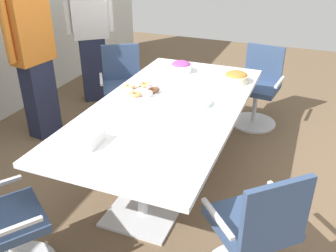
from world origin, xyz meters
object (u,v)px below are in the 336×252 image
(office_chair_1, at_px, (258,91))
(plate_stack, at_px, (198,102))
(conference_table, at_px, (168,118))
(person_standing_2, at_px, (90,31))
(snack_bowl_candy_mix, at_px, (181,67))
(snack_bowl_pretzels, at_px, (236,77))
(donut_platter, at_px, (141,90))
(napkin_pile, at_px, (86,138))
(office_chair_2, at_px, (123,90))
(person_standing_1, at_px, (33,54))
(office_chair_0, at_px, (255,235))

(office_chair_1, distance_m, plate_stack, 1.44)
(conference_table, relative_size, person_standing_2, 1.35)
(snack_bowl_candy_mix, bearing_deg, snack_bowl_pretzels, -97.24)
(office_chair_1, distance_m, snack_bowl_candy_mix, 1.05)
(donut_platter, xyz_separation_m, plate_stack, (-0.07, -0.58, 0.00))
(plate_stack, height_order, napkin_pile, napkin_pile)
(office_chair_1, xyz_separation_m, office_chair_2, (-0.57, 1.48, 0.00))
(conference_table, bearing_deg, napkin_pile, 160.11)
(napkin_pile, bearing_deg, donut_platter, 3.19)
(person_standing_2, xyz_separation_m, napkin_pile, (-2.18, -1.32, -0.14))
(snack_bowl_candy_mix, bearing_deg, plate_stack, -149.71)
(plate_stack, bearing_deg, office_chair_2, 55.94)
(person_standing_2, height_order, napkin_pile, person_standing_2)
(office_chair_2, relative_size, snack_bowl_candy_mix, 4.05)
(office_chair_1, relative_size, plate_stack, 4.03)
(donut_platter, height_order, plate_stack, donut_platter)
(office_chair_1, distance_m, donut_platter, 1.60)
(office_chair_2, distance_m, snack_bowl_candy_mix, 0.85)
(person_standing_1, bearing_deg, person_standing_2, -172.91)
(plate_stack, bearing_deg, office_chair_1, -13.08)
(napkin_pile, bearing_deg, plate_stack, -29.83)
(person_standing_2, relative_size, napkin_pile, 8.93)
(office_chair_1, bearing_deg, plate_stack, 83.66)
(person_standing_1, xyz_separation_m, snack_bowl_pretzels, (0.46, -2.05, -0.13))
(office_chair_0, distance_m, snack_bowl_pretzels, 1.78)
(plate_stack, bearing_deg, snack_bowl_candy_mix, 30.29)
(office_chair_0, relative_size, donut_platter, 2.58)
(office_chair_1, height_order, person_standing_2, person_standing_2)
(office_chair_1, relative_size, napkin_pile, 4.56)
(conference_table, height_order, office_chair_2, office_chair_2)
(conference_table, relative_size, napkin_pile, 12.02)
(conference_table, relative_size, donut_platter, 6.82)
(conference_table, xyz_separation_m, snack_bowl_candy_mix, (0.83, 0.18, 0.18))
(snack_bowl_candy_mix, distance_m, donut_platter, 0.67)
(donut_platter, relative_size, napkin_pile, 1.76)
(person_standing_2, distance_m, donut_platter, 1.74)
(office_chair_2, relative_size, plate_stack, 4.03)
(snack_bowl_candy_mix, height_order, donut_platter, snack_bowl_candy_mix)
(donut_platter, bearing_deg, plate_stack, -97.18)
(person_standing_2, relative_size, donut_platter, 5.07)
(person_standing_1, relative_size, plate_stack, 7.88)
(person_standing_1, relative_size, donut_platter, 5.06)
(conference_table, bearing_deg, snack_bowl_pretzels, -28.80)
(office_chair_0, bearing_deg, person_standing_2, 95.42)
(office_chair_1, xyz_separation_m, person_standing_2, (-0.09, 2.16, 0.53))
(conference_table, relative_size, plate_stack, 10.62)
(conference_table, distance_m, office_chair_2, 1.31)
(conference_table, height_order, office_chair_0, office_chair_0)
(person_standing_1, xyz_separation_m, person_standing_2, (1.07, -0.02, 0.00))
(person_standing_1, bearing_deg, conference_table, 87.87)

